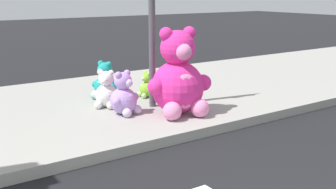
{
  "coord_description": "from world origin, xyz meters",
  "views": [
    {
      "loc": [
        -2.64,
        -1.41,
        2.06
      ],
      "look_at": [
        0.77,
        3.6,
        0.55
      ],
      "focal_mm": 44.85,
      "sensor_mm": 36.0,
      "label": 1
    }
  ],
  "objects": [
    {
      "name": "plush_lavender",
      "position": [
        0.39,
        4.26,
        0.43
      ],
      "size": [
        0.52,
        0.5,
        0.7
      ],
      "color": "#B28CD8",
      "rests_on": "sidewalk"
    },
    {
      "name": "plush_pink_large",
      "position": [
        1.11,
        3.81,
        0.7
      ],
      "size": [
        1.04,
        0.96,
        1.37
      ],
      "color": "#F22D93",
      "rests_on": "sidewalk"
    },
    {
      "name": "plush_white",
      "position": [
        0.34,
        4.8,
        0.4
      ],
      "size": [
        0.45,
        0.45,
        0.63
      ],
      "color": "white",
      "rests_on": "sidewalk"
    },
    {
      "name": "sidewalk",
      "position": [
        0.0,
        5.2,
        0.07
      ],
      "size": [
        28.0,
        4.4,
        0.15
      ],
      "primitive_type": "cube",
      "color": "#9E9B93",
      "rests_on": "ground_plane"
    },
    {
      "name": "plush_lime",
      "position": [
        1.25,
        5.0,
        0.34
      ],
      "size": [
        0.32,
        0.36,
        0.47
      ],
      "color": "#8CD133",
      "rests_on": "sidewalk"
    },
    {
      "name": "plush_teal",
      "position": [
        0.57,
        5.34,
        0.42
      ],
      "size": [
        0.49,
        0.5,
        0.68
      ],
      "color": "teal",
      "rests_on": "sidewalk"
    },
    {
      "name": "sign_pole",
      "position": [
        1.0,
        4.4,
        1.85
      ],
      "size": [
        0.56,
        0.11,
        3.2
      ],
      "color": "#4C4C51",
      "rests_on": "sidewalk"
    },
    {
      "name": "plush_brown",
      "position": [
        1.78,
        4.93,
        0.38
      ],
      "size": [
        0.43,
        0.4,
        0.57
      ],
      "color": "olive",
      "rests_on": "sidewalk"
    }
  ]
}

